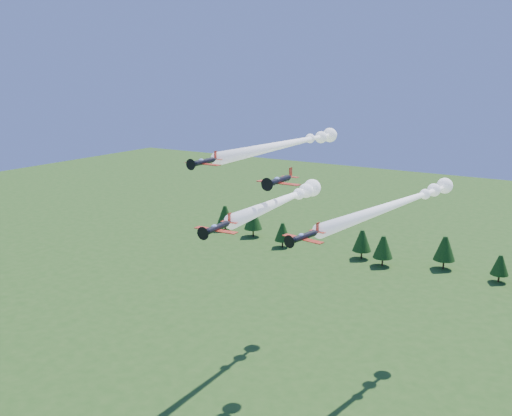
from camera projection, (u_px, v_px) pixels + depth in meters
The scene contains 5 objects.
plane_lead at pixel (284, 199), 110.49m from camera, with size 7.57×42.49×3.70m.
plane_left at pixel (291, 143), 129.92m from camera, with size 7.26×59.78×3.70m.
plane_right at pixel (401, 202), 117.59m from camera, with size 14.69×60.61×3.70m.
plane_slot at pixel (279, 181), 102.92m from camera, with size 8.47×9.26×3.00m.
treeline at pixel (403, 247), 198.28m from camera, with size 176.26×15.35×11.70m.
Camera 1 is at (50.40, -79.59, 65.93)m, focal length 40.00 mm.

